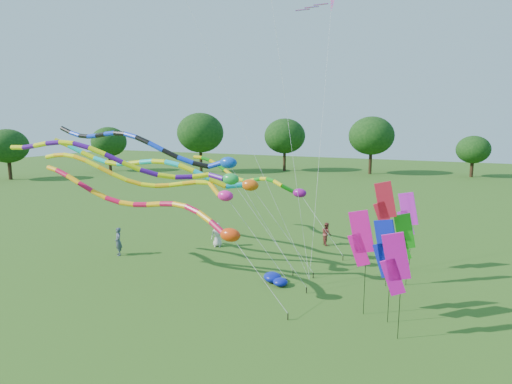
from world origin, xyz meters
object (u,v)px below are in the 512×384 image
at_px(person_a, 217,235).
at_px(person_c, 327,234).
at_px(blue_nylon_heap, 284,280).
at_px(tube_kite_red, 154,207).
at_px(tube_kite_orange, 154,179).
at_px(person_b, 118,242).

bearing_deg(person_a, person_c, 5.87).
bearing_deg(person_a, blue_nylon_heap, -55.76).
relative_size(tube_kite_red, tube_kite_orange, 1.05).
distance_m(tube_kite_orange, person_a, 6.72).
xyz_separation_m(person_b, person_c, (11.21, 7.52, -0.11)).
relative_size(blue_nylon_heap, person_c, 0.82).
bearing_deg(person_b, tube_kite_orange, 21.17).
xyz_separation_m(person_a, person_b, (-4.69, -4.14, 0.07)).
relative_size(tube_kite_orange, person_a, 9.00).
xyz_separation_m(tube_kite_orange, blue_nylon_heap, (7.43, 0.74, -4.88)).
bearing_deg(blue_nylon_heap, person_c, 88.94).
distance_m(blue_nylon_heap, person_c, 7.73).
height_order(person_b, person_c, person_b).
height_order(tube_kite_orange, person_a, tube_kite_orange).
xyz_separation_m(tube_kite_red, person_b, (-5.07, 2.83, -3.15)).
distance_m(tube_kite_red, person_a, 7.69).
bearing_deg(person_b, blue_nylon_heap, 34.52).
distance_m(tube_kite_red, person_b, 6.60).
xyz_separation_m(tube_kite_orange, person_b, (-3.64, 0.93, -4.22)).
relative_size(tube_kite_red, person_b, 8.68).
relative_size(tube_kite_orange, person_c, 9.45).
distance_m(person_b, person_c, 13.50).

